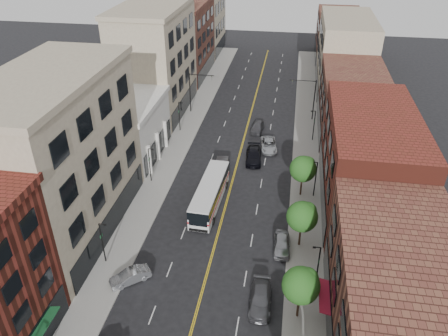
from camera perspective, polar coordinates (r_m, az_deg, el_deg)
The scene contains 31 objects.
sidewalk_left at distance 69.70m, azimuth -5.97°, elevation 3.07°, with size 4.00×110.00×0.15m, color gray.
sidewalk_right at distance 67.63m, azimuth 10.65°, elevation 1.73°, with size 4.00×110.00×0.15m, color gray.
bldg_l_tanoffice at distance 50.24m, azimuth -20.66°, elevation 0.83°, with size 10.00×22.00×18.00m, color gray.
bldg_l_white at distance 66.70m, azimuth -12.87°, elevation 4.84°, with size 10.00×14.00×8.00m, color silver.
bldg_l_far_a at distance 79.70m, azimuth -8.93°, elevation 13.49°, with size 10.00×20.00×18.00m, color gray.
bldg_l_far_b at distance 98.55m, azimuth -5.33°, elevation 16.21°, with size 10.00×20.00×15.00m, color brown.
bldg_l_far_c at distance 115.04m, azimuth -3.10°, elevation 19.73°, with size 10.00×16.00×20.00m, color gray.
bldg_r_near at distance 38.07m, azimuth 22.33°, elevation -18.68°, with size 10.00×26.00×10.00m, color brown.
bldg_r_mid at distance 55.96m, azimuth 18.34°, elevation 0.93°, with size 10.00×22.00×12.00m, color maroon.
bldg_r_far_a at distance 75.17m, azimuth 16.42°, elevation 8.24°, with size 10.00×20.00×10.00m, color brown.
bldg_r_far_b at distance 94.29m, azimuth 15.51°, elevation 14.25°, with size 10.00×22.00×14.00m, color gray.
bldg_r_far_c at distance 113.91m, azimuth 14.68°, elevation 16.38°, with size 10.00×18.00×11.00m, color brown.
tree_r_1 at distance 40.24m, azimuth 10.15°, elevation -14.72°, with size 3.40×3.40×5.59m.
tree_r_2 at distance 47.79m, azimuth 10.28°, elevation -6.15°, with size 3.40×3.40×5.59m.
tree_r_3 at distance 56.12m, azimuth 10.38°, elevation -0.02°, with size 3.40×3.40×5.59m.
lamp_l_1 at distance 47.38m, azimuth -15.59°, elevation -9.11°, with size 0.81×0.55×5.05m.
lamp_l_2 at distance 59.42m, azimuth -9.66°, elevation 0.65°, with size 0.81×0.55×5.05m.
lamp_l_3 at distance 72.99m, azimuth -5.84°, elevation 6.95°, with size 0.81×0.55×5.05m.
lamp_r_1 at distance 43.98m, azimuth 12.14°, elevation -12.26°, with size 0.81×0.55×5.05m.
lamp_r_2 at distance 56.74m, azimuth 11.84°, elevation -1.18°, with size 0.81×0.55×5.05m.
lamp_r_3 at distance 70.83m, azimuth 11.66°, elevation 5.67°, with size 0.81×0.55×5.05m.
signal_mast_left at distance 79.36m, azimuth -3.96°, elevation 10.38°, with size 4.49×0.18×7.20m.
signal_mast_right at distance 77.50m, azimuth 11.21°, elevation 9.33°, with size 4.49×0.18×7.20m.
city_bus at distance 54.78m, azimuth -1.85°, elevation -3.23°, with size 3.24×11.97×3.05m.
car_angle_b at distance 46.16m, azimuth -12.15°, elevation -13.67°, with size 1.43×4.11×1.35m, color #A3A6AA.
car_parked_mid at distance 43.22m, azimuth 4.78°, elevation -16.70°, with size 2.04×5.02×1.46m, color #47474B.
car_parked_far at distance 49.05m, azimuth 7.55°, elevation -9.82°, with size 1.78×4.42×1.51m, color #A3A4AA.
car_lane_behind at distance 62.56m, azimuth -0.28°, elevation 0.50°, with size 1.69×4.86×1.60m, color #504F54.
car_lane_a at distance 64.82m, azimuth 3.89°, elevation 1.61°, with size 2.29×5.62×1.63m, color black.
car_lane_b at distance 68.15m, azimuth 5.85°, elevation 3.02°, with size 2.49×5.40×1.50m, color #A8ABAF.
car_lane_c at distance 73.65m, azimuth 4.38°, elevation 5.39°, with size 1.88×4.68×1.59m, color #414145.
Camera 1 is at (7.09, -24.18, 32.70)m, focal length 35.00 mm.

